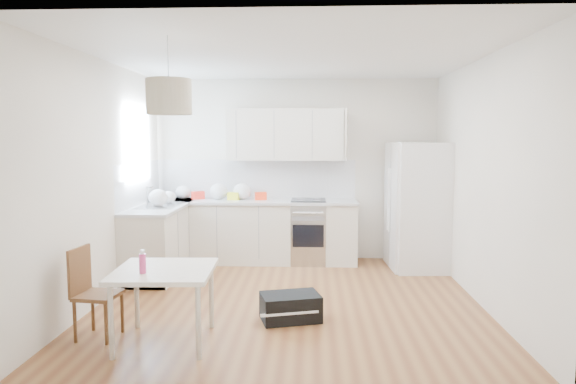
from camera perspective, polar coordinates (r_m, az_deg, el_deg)
The scene contains 29 objects.
floor at distance 5.93m, azimuth 0.18°, elevation -11.92°, with size 4.20×4.20×0.00m, color brown.
ceiling at distance 5.71m, azimuth 0.18°, elevation 14.83°, with size 4.20×4.20×0.00m, color white.
wall_back at distance 7.75m, azimuth 0.83°, elevation 2.49°, with size 4.20×4.20×0.00m, color white.
wall_left at distance 6.12m, azimuth -19.88°, elevation 1.20°, with size 4.20×4.20×0.00m, color white.
wall_right at distance 5.95m, azimuth 20.81°, elevation 1.04°, with size 4.20×4.20×0.00m, color white.
window_glassblock at distance 7.17m, azimuth -16.39°, elevation 5.17°, with size 0.02×1.00×1.00m, color #BFE0F9.
cabinets_back at distance 7.61m, azimuth -3.78°, elevation -4.49°, with size 3.00×0.60×0.88m, color beige.
cabinets_left at distance 7.27m, azimuth -13.80°, elevation -5.16°, with size 0.60×1.80×0.88m, color beige.
counter_back at distance 7.54m, azimuth -3.81°, elevation -1.05°, with size 3.02×0.64×0.04m, color silver.
counter_left at distance 7.19m, azimuth -13.89°, elevation -1.56°, with size 0.64×1.82×0.04m, color silver.
backsplash_back at distance 7.80m, azimuth -3.58°, elevation 1.47°, with size 3.00×0.01×0.58m, color white.
backsplash_left at distance 7.25m, azimuth -16.18°, elevation 0.90°, with size 0.01×1.80×0.58m, color white.
upper_cabinets at distance 7.59m, azimuth -0.34°, elevation 6.38°, with size 1.70×0.32×0.75m, color beige.
range_oven at distance 7.56m, azimuth 2.27°, elevation -4.55°, with size 0.50×0.61×0.88m, color #B3B4B7, non-canonical shape.
sink at distance 7.14m, azimuth -14.01°, elevation -1.49°, with size 0.50×0.80×0.16m, color #B3B4B7, non-canonical shape.
refrigerator at distance 7.39m, azimuth 14.28°, elevation -1.51°, with size 0.85×0.88×1.77m, color white, non-canonical shape.
dining_table at distance 4.73m, azimuth -13.58°, elevation -9.13°, with size 0.89×0.89×0.67m.
dining_chair at distance 5.07m, azimuth -20.34°, elevation -10.48°, with size 0.35×0.35×0.84m, color #533319, non-canonical shape.
drink_bottle at distance 4.59m, azimuth -15.86°, elevation -7.45°, with size 0.06×0.06×0.20m, color #D53B7A.
gym_bag at distance 5.28m, azimuth 0.27°, elevation -12.67°, with size 0.58×0.38×0.27m, color black.
pendant_lamp at distance 4.62m, azimuth -13.09°, elevation 10.27°, with size 0.39×0.39×0.30m, color #B6A48C.
grocery_bag_a at distance 7.78m, azimuth -11.58°, elevation -0.04°, with size 0.23×0.19×0.20m, color silver.
grocery_bag_b at distance 7.66m, azimuth -7.70°, elevation 0.06°, with size 0.26×0.22×0.24m, color silver.
grocery_bag_c at distance 7.63m, azimuth -5.10°, elevation 0.08°, with size 0.27×0.23×0.24m, color silver.
grocery_bag_d at distance 7.34m, azimuth -13.12°, elevation -0.56°, with size 0.19×0.16×0.17m, color silver.
grocery_bag_e at distance 7.04m, azimuth -14.23°, elevation -0.63°, with size 0.25×0.22×0.23m, color silver.
snack_orange at distance 7.56m, azimuth -3.06°, elevation -0.44°, with size 0.17×0.10×0.11m, color #FF3916.
snack_yellow at distance 7.58m, azimuth -6.08°, elevation -0.46°, with size 0.16×0.10×0.11m, color yellow.
snack_red at distance 7.74m, azimuth -9.96°, elevation -0.36°, with size 0.17×0.11×0.12m, color red.
Camera 1 is at (0.24, -5.64, 1.82)m, focal length 32.00 mm.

